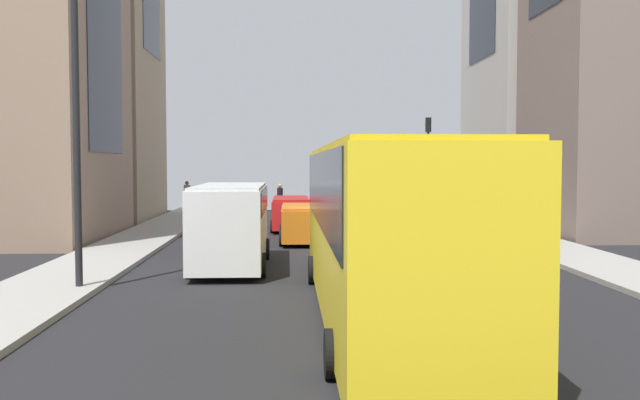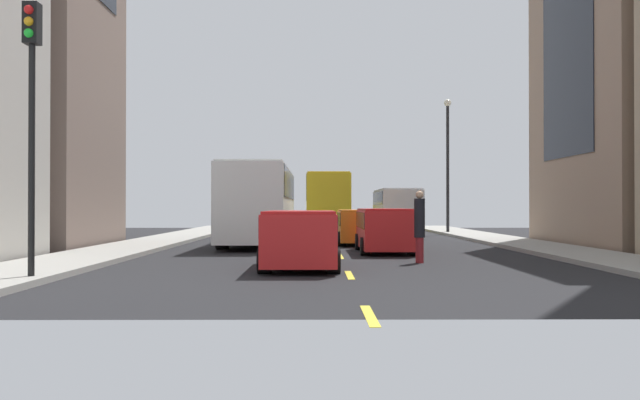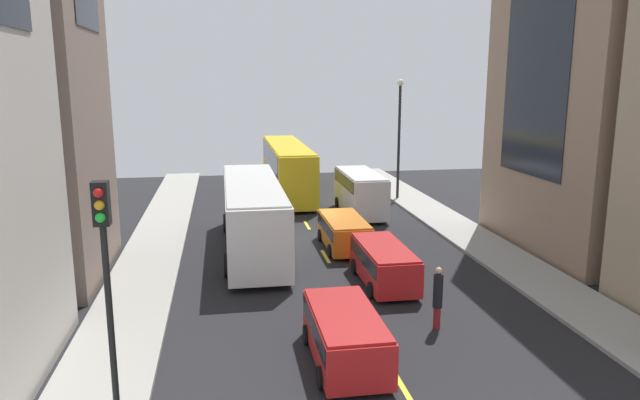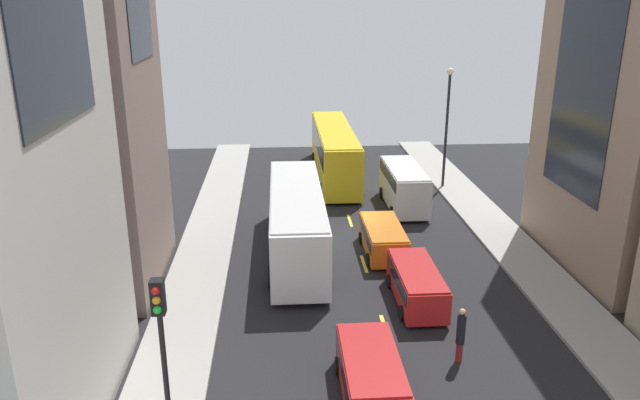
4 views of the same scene
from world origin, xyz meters
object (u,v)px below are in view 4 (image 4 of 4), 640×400
at_px(car_orange_2, 383,237).
at_px(traffic_light_near_corner, 162,347).
at_px(streetcar_yellow, 334,148).
at_px(car_red_1, 416,282).
at_px(city_bus_white, 296,216).
at_px(pedestrian_crossing_mid, 461,334).
at_px(delivery_van_white, 404,184).
at_px(car_red_0, 371,373).

xyz_separation_m(car_orange_2, traffic_light_near_corner, (-8.10, -14.79, 3.37)).
xyz_separation_m(streetcar_yellow, car_orange_2, (1.21, -13.92, -1.23)).
xyz_separation_m(car_red_1, traffic_light_near_corner, (-8.63, -9.58, 3.33)).
bearing_deg(car_red_1, car_orange_2, 95.84).
distance_m(city_bus_white, car_red_1, 7.44).
distance_m(streetcar_yellow, car_red_1, 19.24).
relative_size(pedestrian_crossing_mid, traffic_light_near_corner, 0.36).
xyz_separation_m(city_bus_white, delivery_van_white, (6.80, 6.63, -0.49)).
bearing_deg(pedestrian_crossing_mid, traffic_light_near_corner, 99.11).
distance_m(car_red_0, pedestrian_crossing_mid, 3.90).
bearing_deg(delivery_van_white, car_red_1, -98.92).
distance_m(streetcar_yellow, car_orange_2, 14.03).
bearing_deg(car_red_1, traffic_light_near_corner, -132.02).
bearing_deg(car_red_1, car_red_0, -114.83).
distance_m(delivery_van_white, traffic_light_near_corner, 24.28).
xyz_separation_m(city_bus_white, streetcar_yellow, (3.15, 13.64, 0.12)).
bearing_deg(car_orange_2, delivery_van_white, 70.60).
xyz_separation_m(streetcar_yellow, pedestrian_crossing_mid, (2.32, -23.58, -1.00)).
xyz_separation_m(car_red_1, pedestrian_crossing_mid, (0.58, -4.45, 0.20)).
bearing_deg(delivery_van_white, streetcar_yellow, 117.51).
height_order(city_bus_white, streetcar_yellow, streetcar_yellow).
relative_size(streetcar_yellow, delivery_van_white, 2.21).
bearing_deg(car_orange_2, traffic_light_near_corner, -118.71).
bearing_deg(city_bus_white, car_orange_2, -3.72).
bearing_deg(traffic_light_near_corner, city_bus_white, 76.08).
bearing_deg(traffic_light_near_corner, pedestrian_crossing_mid, 29.13).
bearing_deg(car_red_0, pedestrian_crossing_mid, 27.30).
relative_size(car_orange_2, traffic_light_near_corner, 0.76).
relative_size(city_bus_white, streetcar_yellow, 0.88).
relative_size(car_red_1, traffic_light_near_corner, 0.78).
bearing_deg(traffic_light_near_corner, car_orange_2, 61.29).
bearing_deg(car_orange_2, city_bus_white, 176.28).
height_order(car_red_1, pedestrian_crossing_mid, pedestrian_crossing_mid).
xyz_separation_m(car_red_0, car_red_1, (2.88, 6.23, 0.02)).
relative_size(car_red_1, car_orange_2, 1.02).
height_order(delivery_van_white, car_orange_2, delivery_van_white).
bearing_deg(pedestrian_crossing_mid, car_red_0, 97.29).
bearing_deg(pedestrian_crossing_mid, city_bus_white, 8.81).
bearing_deg(city_bus_white, car_red_1, -48.28).
height_order(city_bus_white, car_red_1, city_bus_white).
xyz_separation_m(delivery_van_white, car_red_0, (-4.79, -18.36, -0.61)).
distance_m(city_bus_white, pedestrian_crossing_mid, 11.38).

